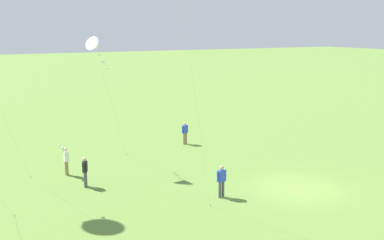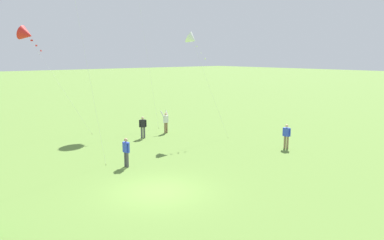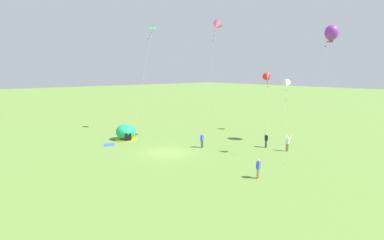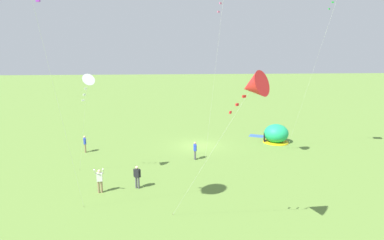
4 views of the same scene
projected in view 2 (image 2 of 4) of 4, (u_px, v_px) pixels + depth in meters
name	position (u px, v px, depth m)	size (l,w,h in m)	color
ground_plane	(159.00, 191.00, 17.97)	(300.00, 300.00, 0.00)	olive
person_center_field	(143.00, 126.00, 29.29)	(0.55, 0.37, 1.72)	#4C4C51
person_with_toddler	(126.00, 151.00, 21.74)	(0.27, 0.59, 1.72)	#4C4C51
person_flying_kite	(166.00, 121.00, 31.27)	(0.68, 0.50, 1.89)	#8C7251
person_near_tent	(286.00, 135.00, 26.04)	(0.32, 0.58, 1.72)	#8C7251
kite_red	(26.00, 34.00, 30.27)	(4.36, 4.72, 8.84)	silver
kite_white	(192.00, 39.00, 28.96)	(2.37, 3.12, 8.24)	silver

